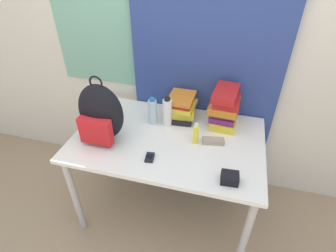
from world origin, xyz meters
name	(u,v)px	position (x,y,z in m)	size (l,w,h in m)	color
ground_plane	(153,251)	(0.00, 0.00, 0.00)	(12.00, 12.00, 0.00)	#9E8466
wall_back	(185,48)	(-0.01, 0.95, 1.25)	(6.00, 0.06, 2.50)	silver
curtain_blue	(206,53)	(0.17, 0.89, 1.25)	(1.15, 0.04, 2.50)	navy
desk	(168,146)	(0.00, 0.43, 0.69)	(1.35, 0.86, 0.78)	silver
backpack	(100,114)	(-0.44, 0.31, 0.98)	(0.32, 0.22, 0.48)	black
book_stack_left	(182,107)	(0.04, 0.71, 0.86)	(0.22, 0.28, 0.18)	black
book_stack_center	(225,107)	(0.36, 0.71, 0.92)	(0.23, 0.29, 0.29)	yellow
water_bottle	(153,111)	(-0.16, 0.58, 0.88)	(0.07, 0.07, 0.22)	silver
sports_bottle	(167,112)	(-0.05, 0.58, 0.89)	(0.07, 0.07, 0.24)	white
sunscreen_bottle	(196,134)	(0.20, 0.42, 0.85)	(0.04, 0.04, 0.16)	yellow
cell_phone	(150,157)	(-0.06, 0.19, 0.78)	(0.07, 0.09, 0.02)	black
sunglasses_case	(213,141)	(0.32, 0.45, 0.79)	(0.16, 0.08, 0.04)	gray
camera_pouch	(230,178)	(0.46, 0.12, 0.81)	(0.11, 0.09, 0.06)	black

